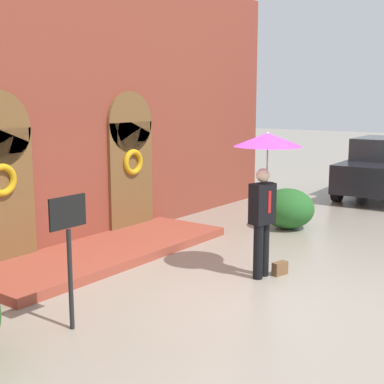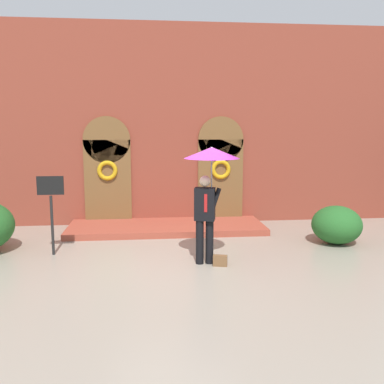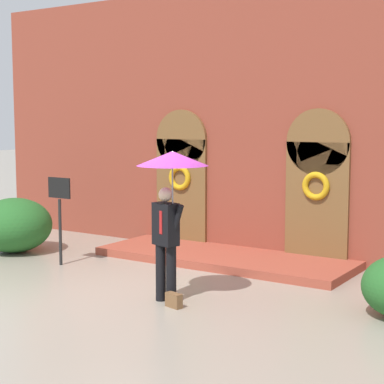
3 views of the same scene
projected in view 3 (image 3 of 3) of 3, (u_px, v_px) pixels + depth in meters
ground_plane at (128, 297)px, 10.29m from camera, size 80.00×80.00×0.00m
building_facade at (251, 127)px, 13.44m from camera, size 14.00×2.30×5.60m
person_with_umbrella at (171, 180)px, 9.79m from camera, size 1.10×1.10×2.36m
handbag at (174, 300)px, 9.72m from camera, size 0.30×0.19×0.22m
sign_post at (60, 206)px, 12.44m from camera, size 0.56×0.06×1.72m
shrub_left at (14, 225)px, 13.73m from camera, size 1.60×1.61×1.17m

